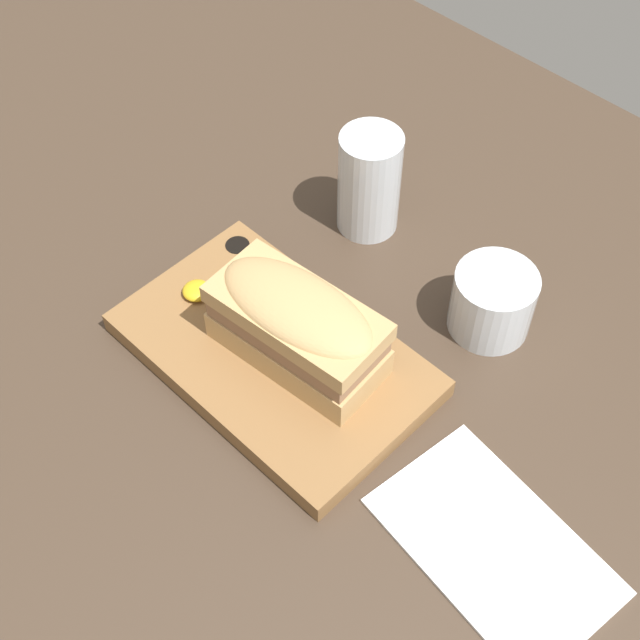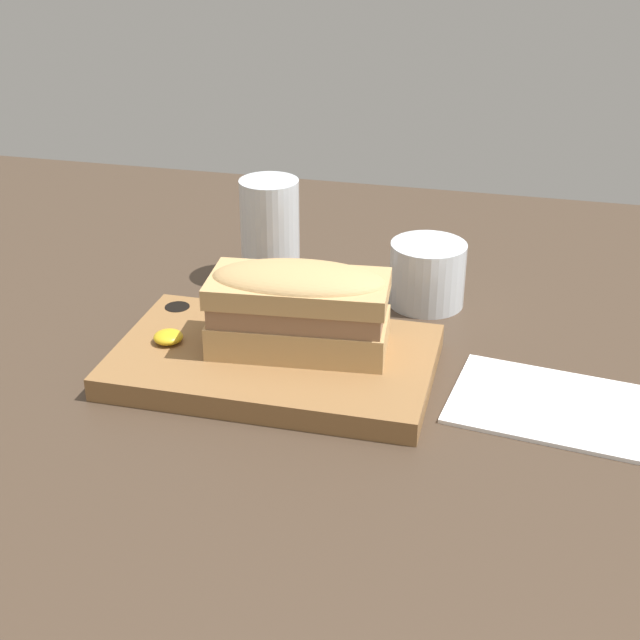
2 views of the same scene
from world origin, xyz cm
name	(u,v)px [view 2 (image 2 of 2)]	position (x,y,z in cm)	size (l,w,h in cm)	color
dining_table	(354,408)	(0.00, 0.00, 1.00)	(184.12, 121.79, 2.00)	#423326
serving_board	(274,361)	(-8.52, 3.10, 3.14)	(30.29, 18.54, 2.33)	olive
sandwich	(299,305)	(-6.29, 4.28, 8.86)	(17.38, 9.46, 8.54)	tan
mustard_dollop	(168,337)	(-18.89, 2.29, 4.85)	(2.88, 2.88, 1.15)	gold
water_glass	(270,238)	(-14.88, 23.55, 7.27)	(6.78, 6.78, 12.17)	silver
wine_glass	(427,276)	(3.67, 21.55, 5.36)	(8.31, 8.31, 7.11)	silver
napkin	(567,408)	(18.97, 2.70, 2.20)	(22.00, 15.09, 0.40)	white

